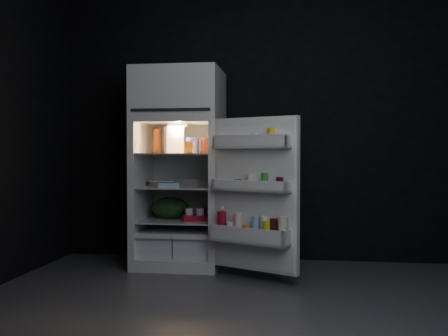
# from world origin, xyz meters

# --- Properties ---
(floor) EXTENTS (4.00, 3.40, 0.00)m
(floor) POSITION_xyz_m (0.00, 0.00, 0.00)
(floor) COLOR #4A4A4F
(floor) RESTS_ON ground
(wall_back) EXTENTS (4.00, 0.00, 2.70)m
(wall_back) POSITION_xyz_m (0.00, 1.70, 1.35)
(wall_back) COLOR black
(wall_back) RESTS_ON ground
(wall_front) EXTENTS (4.00, 0.00, 2.70)m
(wall_front) POSITION_xyz_m (0.00, -1.70, 1.35)
(wall_front) COLOR black
(wall_front) RESTS_ON ground
(refrigerator) EXTENTS (0.76, 0.71, 1.78)m
(refrigerator) POSITION_xyz_m (-0.78, 1.32, 0.96)
(refrigerator) COLOR white
(refrigerator) RESTS_ON ground
(fridge_door) EXTENTS (0.73, 0.49, 1.22)m
(fridge_door) POSITION_xyz_m (-0.05, 0.77, 0.68)
(fridge_door) COLOR white
(fridge_door) RESTS_ON ground
(milk_jug) EXTENTS (0.20, 0.20, 0.24)m
(milk_jug) POSITION_xyz_m (-0.83, 1.29, 1.15)
(milk_jug) COLOR white
(milk_jug) RESTS_ON refrigerator
(mayo_jar) EXTENTS (0.16, 0.16, 0.14)m
(mayo_jar) POSITION_xyz_m (-0.66, 1.30, 1.10)
(mayo_jar) COLOR #1E36A4
(mayo_jar) RESTS_ON refrigerator
(jam_jar) EXTENTS (0.12, 0.12, 0.13)m
(jam_jar) POSITION_xyz_m (-0.53, 1.31, 1.09)
(jam_jar) COLOR black
(jam_jar) RESTS_ON refrigerator
(amber_bottle) EXTENTS (0.09, 0.09, 0.22)m
(amber_bottle) POSITION_xyz_m (-1.01, 1.38, 1.14)
(amber_bottle) COLOR #B2491C
(amber_bottle) RESTS_ON refrigerator
(small_carton) EXTENTS (0.09, 0.07, 0.10)m
(small_carton) POSITION_xyz_m (-0.64, 1.10, 1.08)
(small_carton) COLOR orange
(small_carton) RESTS_ON refrigerator
(egg_carton) EXTENTS (0.29, 0.21, 0.07)m
(egg_carton) POSITION_xyz_m (-0.70, 1.24, 0.76)
(egg_carton) COLOR gray
(egg_carton) RESTS_ON refrigerator
(pie) EXTENTS (0.30, 0.30, 0.04)m
(pie) POSITION_xyz_m (-0.93, 1.34, 0.75)
(pie) COLOR #A38256
(pie) RESTS_ON refrigerator
(flat_package) EXTENTS (0.21, 0.16, 0.04)m
(flat_package) POSITION_xyz_m (-0.84, 1.09, 0.75)
(flat_package) COLOR #85B3CE
(flat_package) RESTS_ON refrigerator
(wrapped_pkg) EXTENTS (0.15, 0.14, 0.05)m
(wrapped_pkg) POSITION_xyz_m (-0.56, 1.43, 0.75)
(wrapped_pkg) COLOR beige
(wrapped_pkg) RESTS_ON refrigerator
(produce_bag) EXTENTS (0.39, 0.34, 0.20)m
(produce_bag) POSITION_xyz_m (-0.87, 1.33, 0.52)
(produce_bag) COLOR #193815
(produce_bag) RESTS_ON refrigerator
(yogurt_tray) EXTENTS (0.26, 0.20, 0.05)m
(yogurt_tray) POSITION_xyz_m (-0.61, 1.19, 0.45)
(yogurt_tray) COLOR #A60E22
(yogurt_tray) RESTS_ON refrigerator
(small_can_red) EXTENTS (0.10, 0.10, 0.09)m
(small_can_red) POSITION_xyz_m (-0.59, 1.43, 0.47)
(small_can_red) COLOR #A60E22
(small_can_red) RESTS_ON refrigerator
(small_can_silver) EXTENTS (0.06, 0.06, 0.09)m
(small_can_silver) POSITION_xyz_m (-0.50, 1.42, 0.47)
(small_can_silver) COLOR #B9BABE
(small_can_silver) RESTS_ON refrigerator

